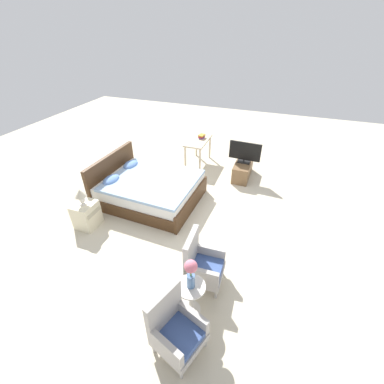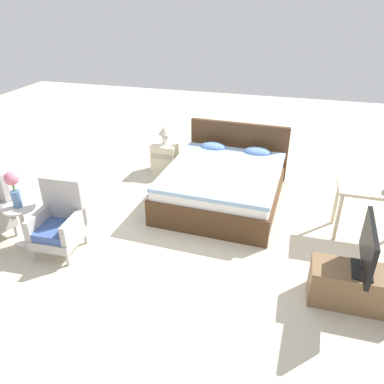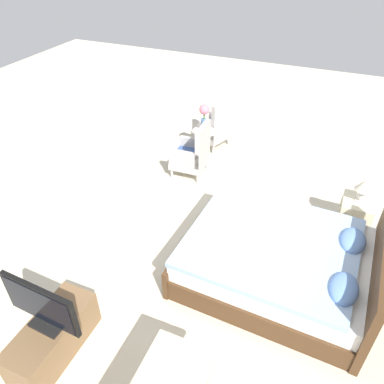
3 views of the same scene
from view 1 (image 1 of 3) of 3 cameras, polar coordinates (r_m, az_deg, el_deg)
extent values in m
plane|color=beige|center=(5.55, 0.11, -4.95)|extent=(16.00, 16.00, 0.00)
cube|color=#472D19|center=(5.98, -9.07, -0.59)|extent=(1.77, 2.18, 0.28)
cube|color=white|center=(5.84, -9.30, 1.51)|extent=(1.70, 2.09, 0.24)
cube|color=#93B2D6|center=(5.72, -8.71, 2.61)|extent=(1.74, 1.93, 0.06)
cube|color=#472D19|center=(6.33, -17.28, 3.95)|extent=(1.70, 0.16, 0.96)
cube|color=#472D19|center=(5.55, 0.01, -2.37)|extent=(1.70, 0.14, 0.40)
ellipsoid|color=#668ED1|center=(5.88, -17.51, 2.68)|extent=(0.45, 0.30, 0.14)
ellipsoid|color=#668ED1|center=(6.38, -13.47, 5.96)|extent=(0.45, 0.30, 0.14)
cylinder|color=#ADA8A3|center=(3.65, -2.37, -35.37)|extent=(0.04, 0.04, 0.16)
cylinder|color=#ADA8A3|center=(3.79, 2.94, -30.30)|extent=(0.04, 0.04, 0.16)
cylinder|color=#ADA8A3|center=(3.79, -8.49, -30.96)|extent=(0.04, 0.04, 0.16)
cylinder|color=#ADA8A3|center=(3.93, -3.08, -26.47)|extent=(0.04, 0.04, 0.16)
cube|color=#ADA8A3|center=(3.65, -2.82, -29.82)|extent=(0.69, 0.69, 0.12)
cube|color=#3D5693|center=(3.55, -2.88, -29.03)|extent=(0.63, 0.63, 0.10)
cube|color=#ADA8A3|center=(3.40, -6.21, -24.67)|extent=(0.54, 0.25, 0.64)
cube|color=#ADA8A3|center=(3.41, -5.98, -31.06)|extent=(0.24, 0.51, 0.26)
cube|color=#ADA8A3|center=(3.56, -0.13, -25.87)|extent=(0.24, 0.51, 0.26)
cylinder|color=#ADA8A3|center=(4.15, 5.32, -21.64)|extent=(0.04, 0.04, 0.16)
cylinder|color=#ADA8A3|center=(4.42, 6.71, -16.87)|extent=(0.04, 0.04, 0.16)
cylinder|color=#ADA8A3|center=(4.21, -1.19, -20.17)|extent=(0.04, 0.04, 0.16)
cylinder|color=#ADA8A3|center=(4.48, 0.74, -15.62)|extent=(0.04, 0.04, 0.16)
cube|color=#ADA8A3|center=(4.19, 2.95, -17.36)|extent=(0.56, 0.56, 0.12)
cube|color=#3D5693|center=(4.11, 3.00, -16.40)|extent=(0.52, 0.52, 0.10)
cube|color=#ADA8A3|center=(3.95, -0.20, -13.15)|extent=(0.54, 0.10, 0.64)
cube|color=#ADA8A3|center=(3.90, 2.10, -18.20)|extent=(0.09, 0.52, 0.26)
cube|color=#ADA8A3|center=(4.20, 3.88, -13.33)|extent=(0.09, 0.52, 0.26)
cylinder|color=beige|center=(4.08, -0.23, -24.59)|extent=(0.28, 0.28, 0.03)
cylinder|color=beige|center=(3.86, -0.24, -22.56)|extent=(0.06, 0.06, 0.50)
cylinder|color=beige|center=(3.64, -0.25, -20.28)|extent=(0.40, 0.40, 0.02)
cylinder|color=#4C709E|center=(3.54, -0.25, -19.12)|extent=(0.11, 0.11, 0.22)
cylinder|color=#477538|center=(3.41, -0.26, -17.51)|extent=(0.02, 0.02, 0.10)
sphere|color=#DB7084|center=(3.32, -0.26, -16.20)|extent=(0.17, 0.17, 0.17)
cube|color=beige|center=(5.53, -22.40, -4.69)|extent=(0.44, 0.40, 0.53)
cube|color=#B3AB8E|center=(5.35, -20.96, -4.32)|extent=(0.37, 0.01, 0.09)
cylinder|color=silver|center=(5.38, -23.03, -2.38)|extent=(0.13, 0.13, 0.02)
ellipsoid|color=silver|center=(5.33, -23.24, -1.60)|extent=(0.11, 0.11, 0.16)
cone|color=beige|center=(5.25, -23.61, -0.22)|extent=(0.22, 0.22, 0.15)
cube|color=brown|center=(6.91, 11.20, 4.95)|extent=(0.96, 0.40, 0.42)
cube|color=black|center=(6.80, 11.41, 6.62)|extent=(0.22, 0.33, 0.03)
cylinder|color=black|center=(6.78, 11.45, 6.92)|extent=(0.04, 0.04, 0.05)
cube|color=black|center=(6.67, 11.70, 8.88)|extent=(0.09, 0.80, 0.46)
cube|color=black|center=(6.69, 11.74, 8.96)|extent=(0.04, 0.74, 0.42)
cylinder|color=beige|center=(6.94, 1.76, 6.98)|extent=(0.05, 0.05, 0.68)
cylinder|color=beige|center=(7.75, 3.97, 9.94)|extent=(0.05, 0.05, 0.68)
cylinder|color=beige|center=(7.06, -1.51, 7.51)|extent=(0.05, 0.05, 0.68)
cylinder|color=beige|center=(7.86, 0.99, 10.39)|extent=(0.05, 0.05, 0.68)
cube|color=beige|center=(7.25, 1.39, 11.38)|extent=(1.04, 0.52, 0.04)
cube|color=#66387A|center=(7.35, 2.16, 12.01)|extent=(0.17, 0.13, 0.04)
cube|color=#AD2823|center=(7.33, 2.17, 12.27)|extent=(0.21, 0.15, 0.03)
cube|color=#B79333|center=(7.32, 2.18, 12.50)|extent=(0.21, 0.17, 0.03)
camera|label=2|loc=(5.79, 48.89, 17.76)|focal=35.00mm
camera|label=3|loc=(7.95, -1.11, 34.12)|focal=35.00mm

